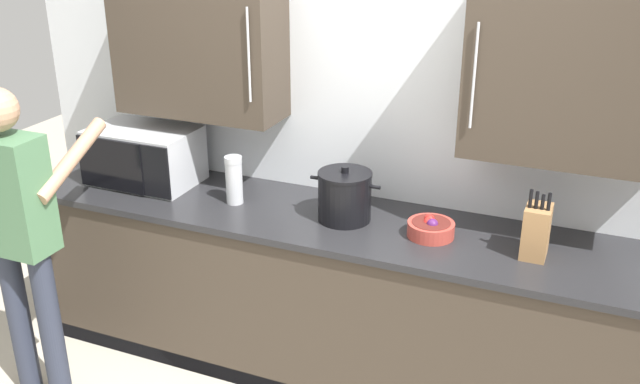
{
  "coord_description": "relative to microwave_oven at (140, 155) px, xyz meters",
  "views": [
    {
      "loc": [
        1.08,
        -2.18,
        2.41
      ],
      "look_at": [
        -0.15,
        0.76,
        1.06
      ],
      "focal_mm": 40.15,
      "sensor_mm": 36.0,
      "label": 1
    }
  ],
  "objects": [
    {
      "name": "counter_unit",
      "position": [
        1.26,
        -0.04,
        -0.61
      ],
      "size": [
        3.58,
        0.68,
        0.91
      ],
      "color": "#3D3328",
      "rests_on": "ground_plane"
    },
    {
      "name": "thermos_flask",
      "position": [
        0.62,
        -0.06,
        -0.03
      ],
      "size": [
        0.09,
        0.09,
        0.25
      ],
      "color": "#B7BABF",
      "rests_on": "counter_unit"
    },
    {
      "name": "back_wall_tiled",
      "position": [
        1.26,
        0.28,
        0.32
      ],
      "size": [
        4.1,
        0.44,
        2.51
      ],
      "color": "silver",
      "rests_on": "ground_plane"
    },
    {
      "name": "knife_block",
      "position": [
        2.13,
        -0.07,
        -0.03
      ],
      "size": [
        0.11,
        0.15,
        0.32
      ],
      "color": "#A37547",
      "rests_on": "counter_unit"
    },
    {
      "name": "microwave_oven",
      "position": [
        0.0,
        0.0,
        0.0
      ],
      "size": [
        0.57,
        0.39,
        0.31
      ],
      "color": "#B7BABF",
      "rests_on": "counter_unit"
    },
    {
      "name": "fruit_bowl",
      "position": [
        1.66,
        -0.05,
        -0.11
      ],
      "size": [
        0.22,
        0.22,
        0.1
      ],
      "color": "#AD3D33",
      "rests_on": "counter_unit"
    },
    {
      "name": "person_figure",
      "position": [
        -0.12,
        -0.8,
        -0.09
      ],
      "size": [
        0.44,
        0.59,
        1.62
      ],
      "color": "#282D3D",
      "rests_on": "ground_plane"
    },
    {
      "name": "stock_pot",
      "position": [
        1.22,
        -0.03,
        -0.03
      ],
      "size": [
        0.36,
        0.27,
        0.28
      ],
      "color": "black",
      "rests_on": "counter_unit"
    }
  ]
}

